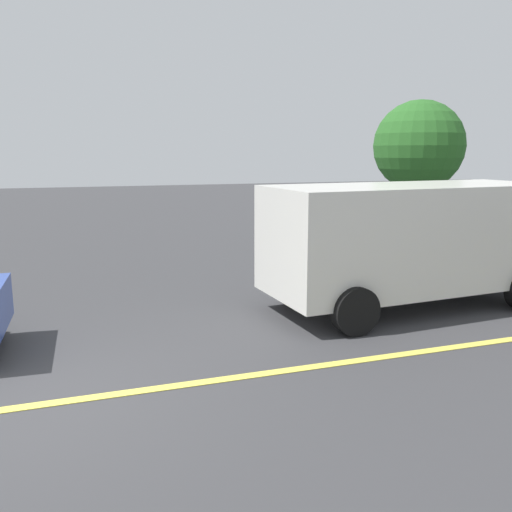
{
  "coord_description": "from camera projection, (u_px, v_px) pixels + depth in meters",
  "views": [
    {
      "loc": [
        0.77,
        -6.13,
        2.77
      ],
      "look_at": [
        3.24,
        0.97,
        1.33
      ],
      "focal_mm": 38.45,
      "sensor_mm": 36.0,
      "label": 1
    }
  ],
  "objects": [
    {
      "name": "white_van",
      "position": [
        409.0,
        237.0,
        9.75
      ],
      "size": [
        5.31,
        2.52,
        2.2
      ],
      "color": "silver",
      "rests_on": "ground_plane"
    },
    {
      "name": "ground_plane",
      "position": [
        5.0,
        410.0,
        5.96
      ],
      "size": [
        80.0,
        80.0,
        0.0
      ],
      "primitive_type": "plane",
      "color": "#38383A"
    },
    {
      "name": "tree_left_verge",
      "position": [
        419.0,
        147.0,
        14.63
      ],
      "size": [
        2.41,
        2.41,
        4.13
      ],
      "color": "#513823",
      "rests_on": "ground_plane"
    },
    {
      "name": "lane_marking_centre",
      "position": [
        264.0,
        374.0,
        6.92
      ],
      "size": [
        28.0,
        0.16,
        0.01
      ],
      "primitive_type": "cube",
      "color": "#E0D14C"
    }
  ]
}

